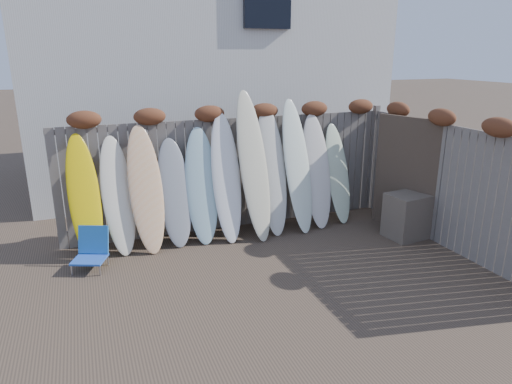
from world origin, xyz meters
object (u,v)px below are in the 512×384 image
object	(u,v)px
wooden_crate	(407,216)
surfboard_0	(84,198)
lattice_panel	(409,176)
beach_chair	(91,250)

from	to	relation	value
wooden_crate	surfboard_0	xyz separation A→B (m)	(-5.18, 1.18, 0.57)
lattice_panel	surfboard_0	bearing A→B (deg)	151.96
wooden_crate	lattice_panel	xyz separation A→B (m)	(0.18, 0.28, 0.63)
wooden_crate	lattice_panel	distance (m)	0.72
surfboard_0	lattice_panel	bearing A→B (deg)	-15.55
beach_chair	surfboard_0	size ratio (longest dim) A/B	0.31
beach_chair	lattice_panel	distance (m)	5.41
wooden_crate	lattice_panel	size ratio (longest dim) A/B	0.38
wooden_crate	surfboard_0	bearing A→B (deg)	167.12
lattice_panel	surfboard_0	size ratio (longest dim) A/B	1.02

